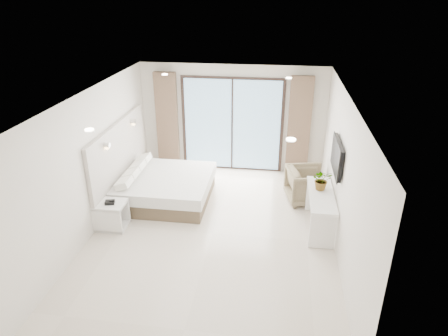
{
  "coord_description": "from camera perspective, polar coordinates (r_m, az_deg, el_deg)",
  "views": [
    {
      "loc": [
        1.13,
        -6.44,
        4.39
      ],
      "look_at": [
        0.17,
        0.4,
        1.23
      ],
      "focal_mm": 32.0,
      "sensor_mm": 36.0,
      "label": 1
    }
  ],
  "objects": [
    {
      "name": "armchair",
      "position": [
        8.98,
        11.79,
        -2.17
      ],
      "size": [
        0.93,
        0.97,
        0.85
      ],
      "primitive_type": "imported",
      "rotation": [
        0.0,
        0.0,
        1.79
      ],
      "color": "#877758",
      "rests_on": "ground"
    },
    {
      "name": "phone",
      "position": [
        8.04,
        -16.0,
        -4.73
      ],
      "size": [
        0.21,
        0.18,
        0.06
      ],
      "primitive_type": "cube",
      "rotation": [
        0.0,
        0.0,
        0.23
      ],
      "color": "black",
      "rests_on": "nightstand"
    },
    {
      "name": "plant",
      "position": [
        7.95,
        13.79,
        -1.93
      ],
      "size": [
        0.42,
        0.45,
        0.33
      ],
      "primitive_type": "imported",
      "rotation": [
        0.0,
        0.0,
        0.1
      ],
      "color": "#33662D",
      "rests_on": "console_desk"
    },
    {
      "name": "nightstand",
      "position": [
        8.21,
        -15.85,
        -6.51
      ],
      "size": [
        0.6,
        0.49,
        0.55
      ],
      "rotation": [
        0.0,
        0.0,
        0.0
      ],
      "color": "white",
      "rests_on": "ground"
    },
    {
      "name": "console_desk",
      "position": [
        7.96,
        13.62,
        -4.93
      ],
      "size": [
        0.47,
        1.51,
        0.77
      ],
      "color": "white",
      "rests_on": "ground"
    },
    {
      "name": "room_shell",
      "position": [
        7.95,
        -2.12,
        3.9
      ],
      "size": [
        4.62,
        6.22,
        2.72
      ],
      "color": "silver",
      "rests_on": "ground"
    },
    {
      "name": "ground",
      "position": [
        7.87,
        -1.62,
        -9.3
      ],
      "size": [
        6.2,
        6.2,
        0.0
      ],
      "primitive_type": "plane",
      "color": "beige",
      "rests_on": "ground"
    },
    {
      "name": "bed",
      "position": [
        9.0,
        -8.56,
        -2.75
      ],
      "size": [
        2.02,
        1.93,
        0.7
      ],
      "color": "brown",
      "rests_on": "ground"
    }
  ]
}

